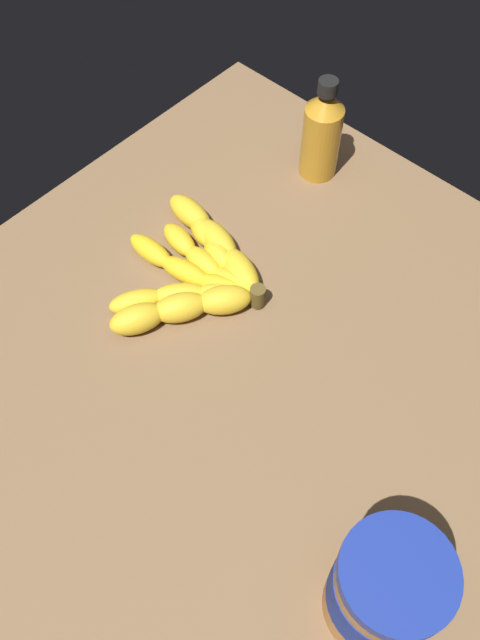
{
  "coord_description": "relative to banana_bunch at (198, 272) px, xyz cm",
  "views": [
    {
      "loc": [
        -28.19,
        -27.35,
        71.06
      ],
      "look_at": [
        3.61,
        1.76,
        4.14
      ],
      "focal_mm": 37.65,
      "sensor_mm": 36.0,
      "label": 1
    }
  ],
  "objects": [
    {
      "name": "honey_bottle",
      "position": [
        26.06,
        1.18,
        5.48
      ],
      "size": [
        5.45,
        5.45,
        15.7
      ],
      "color": "#C78923",
      "rests_on": "ground_plane"
    },
    {
      "name": "banana_bunch",
      "position": [
        0.0,
        0.0,
        0.0
      ],
      "size": [
        22.78,
        21.07,
        3.75
      ],
      "color": "yellow",
      "rests_on": "ground_plane"
    },
    {
      "name": "peanut_butter_jar",
      "position": [
        -17.07,
        -40.46,
        5.71
      ],
      "size": [
        10.08,
        10.08,
        14.73
      ],
      "color": "#B27238",
      "rests_on": "ground_plane"
    },
    {
      "name": "ground_plane",
      "position": [
        -6.57,
        -11.76,
        -4.07
      ],
      "size": [
        86.96,
        77.36,
        4.86
      ],
      "primitive_type": "cube",
      "color": "brown"
    }
  ]
}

